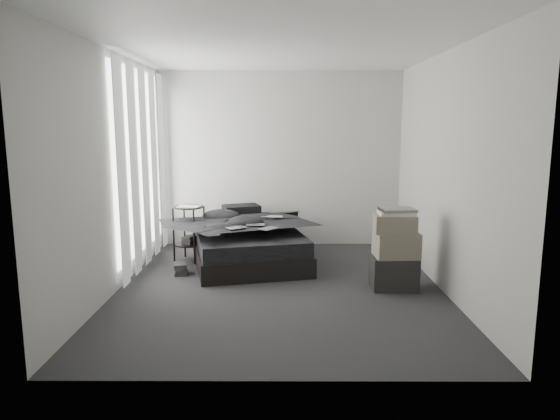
{
  "coord_description": "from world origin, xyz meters",
  "views": [
    {
      "loc": [
        0.02,
        -5.41,
        1.8
      ],
      "look_at": [
        0.0,
        0.8,
        0.75
      ],
      "focal_mm": 32.0,
      "sensor_mm": 36.0,
      "label": 1
    }
  ],
  "objects_px": {
    "laptop": "(272,213)",
    "bed": "(248,254)",
    "side_stand": "(189,234)",
    "box_lower": "(394,272)"
  },
  "relations": [
    {
      "from": "laptop",
      "to": "side_stand",
      "type": "xyz_separation_m",
      "value": [
        -1.11,
        0.0,
        -0.29
      ]
    },
    {
      "from": "bed",
      "to": "box_lower",
      "type": "distance_m",
      "value": 2.0
    },
    {
      "from": "bed",
      "to": "laptop",
      "type": "height_order",
      "value": "laptop"
    },
    {
      "from": "laptop",
      "to": "side_stand",
      "type": "height_order",
      "value": "side_stand"
    },
    {
      "from": "bed",
      "to": "laptop",
      "type": "bearing_deg",
      "value": 7.5
    },
    {
      "from": "bed",
      "to": "box_lower",
      "type": "relative_size",
      "value": 3.62
    },
    {
      "from": "side_stand",
      "to": "box_lower",
      "type": "relative_size",
      "value": 1.48
    },
    {
      "from": "side_stand",
      "to": "laptop",
      "type": "bearing_deg",
      "value": -0.12
    },
    {
      "from": "side_stand",
      "to": "box_lower",
      "type": "xyz_separation_m",
      "value": [
        2.5,
        -1.16,
        -0.18
      ]
    },
    {
      "from": "laptop",
      "to": "bed",
      "type": "bearing_deg",
      "value": -154.5
    }
  ]
}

